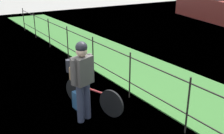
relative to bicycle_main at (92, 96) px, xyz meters
name	(u,v)px	position (x,y,z in m)	size (l,w,h in m)	color
ground_plane	(52,121)	(-0.01, -0.95, -0.32)	(60.00, 60.00, 0.00)	gray
grass_strip	(170,84)	(-0.01, 2.41, -0.31)	(27.00, 2.40, 0.03)	#38702D
iron_fence	(130,72)	(-0.01, 1.04, 0.34)	(18.04, 0.04, 1.15)	#28231E
bicycle_main	(92,96)	(0.00, 0.00, 0.00)	(1.57, 0.59, 0.61)	black
wooden_crate	(79,74)	(-0.36, -0.13, 0.43)	(0.35, 0.27, 0.30)	#A87F51
terrier_dog	(79,64)	(-0.33, -0.12, 0.66)	(0.32, 0.23, 0.18)	silver
cyclist_person	(83,75)	(0.31, -0.37, 0.68)	(0.38, 0.51, 1.68)	#383D51
backpack_on_paving	(79,101)	(-0.17, -0.25, -0.12)	(0.28, 0.18, 0.40)	#28517A
mooring_bollard	(69,66)	(-2.43, 0.54, -0.13)	(0.20, 0.20, 0.38)	#38383D
moored_boat_near	(214,4)	(-6.13, 12.13, 0.57)	(5.84, 3.50, 3.99)	#9E3328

